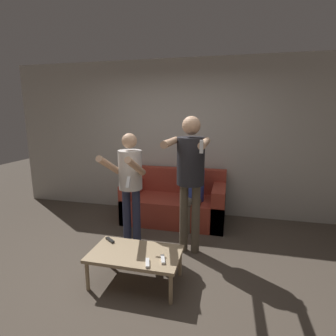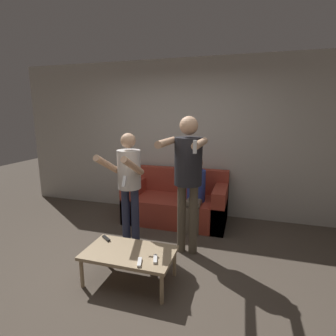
{
  "view_description": "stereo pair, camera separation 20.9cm",
  "coord_description": "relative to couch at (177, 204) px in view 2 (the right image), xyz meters",
  "views": [
    {
      "loc": [
        0.85,
        -2.52,
        1.8
      ],
      "look_at": [
        -0.01,
        1.1,
        1.01
      ],
      "focal_mm": 28.0,
      "sensor_mm": 36.0,
      "label": 1
    },
    {
      "loc": [
        1.05,
        -2.46,
        1.8
      ],
      "look_at": [
        -0.01,
        1.1,
        1.01
      ],
      "focal_mm": 28.0,
      "sensor_mm": 36.0,
      "label": 2
    }
  ],
  "objects": [
    {
      "name": "remote_mid",
      "position": [
        0.26,
        -1.84,
        0.07
      ],
      "size": [
        0.08,
        0.15,
        0.02
      ],
      "color": "white",
      "rests_on": "coffee_table"
    },
    {
      "name": "person_seated",
      "position": [
        0.35,
        -0.19,
        0.33
      ],
      "size": [
        0.29,
        0.52,
        1.14
      ],
      "color": "#6B6051",
      "rests_on": "ground_plane"
    },
    {
      "name": "remote_far",
      "position": [
        -0.43,
        -1.59,
        0.07
      ],
      "size": [
        0.14,
        0.12,
        0.02
      ],
      "color": "black",
      "rests_on": "coffee_table"
    },
    {
      "name": "person_standing_left",
      "position": [
        -0.4,
        -1.0,
        0.66
      ],
      "size": [
        0.43,
        0.7,
        1.54
      ],
      "color": "#282D47",
      "rests_on": "ground_plane"
    },
    {
      "name": "remote_near",
      "position": [
        0.14,
        -1.94,
        0.07
      ],
      "size": [
        0.08,
        0.15,
        0.02
      ],
      "color": "white",
      "rests_on": "coffee_table"
    },
    {
      "name": "couch",
      "position": [
        0.0,
        0.0,
        0.0
      ],
      "size": [
        1.66,
        0.84,
        0.85
      ],
      "color": "#9E3828",
      "rests_on": "ground_plane"
    },
    {
      "name": "ground_plane",
      "position": [
        0.01,
        -1.61,
        -0.29
      ],
      "size": [
        14.0,
        14.0,
        0.0
      ],
      "primitive_type": "plane",
      "color": "#4C4238"
    },
    {
      "name": "person_standing_right",
      "position": [
        0.4,
        -1.0,
        0.83
      ],
      "size": [
        0.46,
        0.78,
        1.76
      ],
      "color": "brown",
      "rests_on": "ground_plane"
    },
    {
      "name": "wall_back",
      "position": [
        0.01,
        0.45,
        1.06
      ],
      "size": [
        6.4,
        0.06,
        2.7
      ],
      "color": "#B7B2A8",
      "rests_on": "ground_plane"
    },
    {
      "name": "coffee_table",
      "position": [
        -0.06,
        -1.76,
        0.03
      ],
      "size": [
        0.96,
        0.55,
        0.35
      ],
      "color": "tan",
      "rests_on": "ground_plane"
    }
  ]
}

